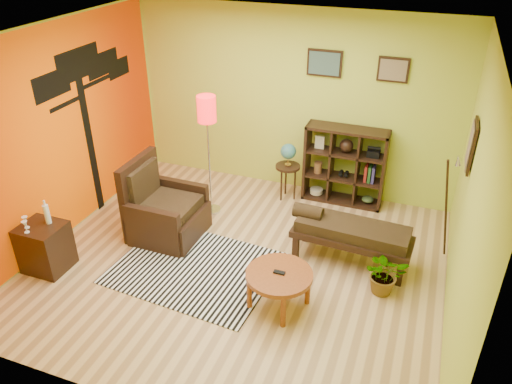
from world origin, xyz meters
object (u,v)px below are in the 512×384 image
(side_cabinet, at_px, (45,247))
(potted_plant, at_px, (385,277))
(cube_shelf, at_px, (345,166))
(coffee_table, at_px, (279,278))
(floor_lamp, at_px, (207,120))
(armchair, at_px, (164,213))
(bench, at_px, (349,232))
(globe_table, at_px, (288,158))

(side_cabinet, xyz_separation_m, potted_plant, (4.00, 1.00, -0.10))
(potted_plant, bearing_deg, cube_shelf, 114.70)
(coffee_table, relative_size, side_cabinet, 0.80)
(potted_plant, bearing_deg, floor_lamp, 160.25)
(side_cabinet, relative_size, potted_plant, 1.74)
(armchair, xyz_separation_m, bench, (2.48, 0.27, 0.11))
(side_cabinet, height_order, floor_lamp, floor_lamp)
(armchair, xyz_separation_m, side_cabinet, (-0.99, -1.18, -0.02))
(armchair, distance_m, potted_plant, 3.02)
(side_cabinet, distance_m, cube_shelf, 4.28)
(coffee_table, distance_m, bench, 1.23)
(floor_lamp, distance_m, cube_shelf, 2.19)
(potted_plant, bearing_deg, bench, 139.75)
(armchair, xyz_separation_m, potted_plant, (3.01, -0.18, -0.12))
(cube_shelf, xyz_separation_m, bench, (0.36, -1.48, -0.16))
(side_cabinet, xyz_separation_m, globe_table, (2.28, 2.71, 0.38))
(floor_lamp, bearing_deg, coffee_table, -45.49)
(armchair, xyz_separation_m, floor_lamp, (0.35, 0.77, 1.11))
(cube_shelf, relative_size, potted_plant, 2.24)
(armchair, relative_size, potted_plant, 2.04)
(coffee_table, relative_size, potted_plant, 1.40)
(bench, bearing_deg, globe_table, 133.20)
(side_cabinet, distance_m, bench, 3.76)
(floor_lamp, height_order, cube_shelf, floor_lamp)
(bench, bearing_deg, coffee_table, -116.82)
(bench, distance_m, potted_plant, 0.73)
(side_cabinet, bearing_deg, coffee_table, 6.75)
(armchair, relative_size, side_cabinet, 1.17)
(side_cabinet, bearing_deg, floor_lamp, 55.54)
(floor_lamp, height_order, globe_table, floor_lamp)
(coffee_table, xyz_separation_m, floor_lamp, (-1.58, 1.61, 1.05))
(coffee_table, bearing_deg, cube_shelf, 85.67)
(floor_lamp, xyz_separation_m, globe_table, (0.94, 0.76, -0.75))
(coffee_table, xyz_separation_m, bench, (0.55, 1.10, 0.05))
(globe_table, xyz_separation_m, bench, (1.19, -1.27, -0.25))
(coffee_table, distance_m, side_cabinet, 2.94)
(coffee_table, bearing_deg, bench, 63.18)
(cube_shelf, bearing_deg, floor_lamp, -151.29)
(armchair, relative_size, cube_shelf, 0.91)
(coffee_table, distance_m, floor_lamp, 2.49)
(armchair, height_order, bench, armchair)
(potted_plant, bearing_deg, coffee_table, -148.96)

